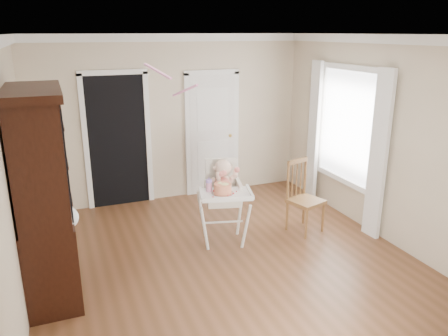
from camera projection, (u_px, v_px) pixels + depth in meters
name	position (u px, v px, depth m)	size (l,w,h in m)	color
floor	(229.00, 264.00, 5.36)	(5.00, 5.00, 0.00)	brown
ceiling	(230.00, 35.00, 4.55)	(5.00, 5.00, 0.00)	white
wall_back	(172.00, 119.00, 7.18)	(4.50, 4.50, 0.00)	beige
wall_left	(12.00, 183.00, 4.17)	(5.00, 5.00, 0.00)	beige
wall_right	(387.00, 141.00, 5.75)	(5.00, 5.00, 0.00)	beige
crown_molding	(230.00, 40.00, 4.57)	(4.50, 5.00, 0.12)	white
doorway	(118.00, 138.00, 6.92)	(1.06, 0.05, 2.22)	black
closet_door	(212.00, 135.00, 7.50)	(0.96, 0.09, 2.13)	white
window_right	(345.00, 134.00, 6.45)	(0.13, 1.84, 2.30)	white
high_chair	(223.00, 193.00, 5.72)	(0.83, 0.95, 1.15)	white
baby	(223.00, 179.00, 5.69)	(0.33, 0.30, 0.52)	beige
cake	(223.00, 189.00, 5.42)	(0.28, 0.28, 0.13)	silver
sippy_cup	(209.00, 185.00, 5.48)	(0.08, 0.08, 0.19)	pink
china_cabinet	(44.00, 196.00, 4.51)	(0.58, 1.31, 2.22)	black
dining_chair	(304.00, 199.00, 6.15)	(0.53, 0.53, 1.03)	brown
streamer	(157.00, 71.00, 4.82)	(0.03, 0.50, 0.02)	#FD92C7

